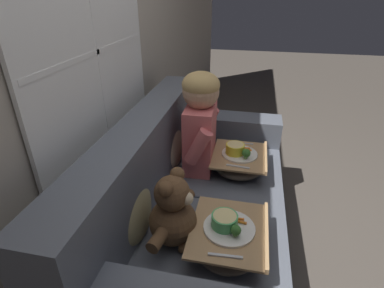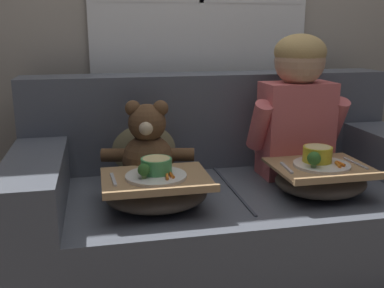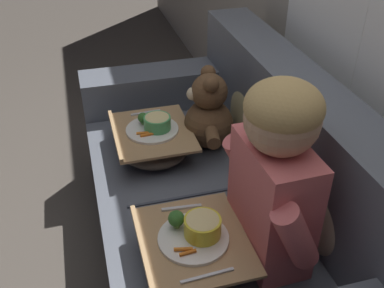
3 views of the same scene
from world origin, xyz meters
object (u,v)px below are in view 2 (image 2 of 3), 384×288
object	(u,v)px
throw_pillow_behind_teddy	(143,137)
lap_tray_child	(320,177)
couch	(224,202)
teddy_bear	(148,150)
lap_tray_teddy	(156,190)
throw_pillow_behind_child	(278,130)
child_figure	(297,100)

from	to	relation	value
throw_pillow_behind_teddy	lap_tray_child	size ratio (longest dim) A/B	0.95
couch	teddy_bear	distance (m)	0.44
throw_pillow_behind_teddy	lap_tray_child	xyz separation A→B (m)	(0.70, -0.47, -0.10)
couch	throw_pillow_behind_teddy	world-z (taller)	couch
throw_pillow_behind_teddy	teddy_bear	size ratio (longest dim) A/B	0.92
couch	lap_tray_teddy	distance (m)	0.46
lap_tray_child	throw_pillow_behind_child	bearing A→B (deg)	89.89
throw_pillow_behind_child	lap_tray_child	size ratio (longest dim) A/B	0.94
throw_pillow_behind_teddy	lap_tray_child	distance (m)	0.85
child_figure	lap_tray_teddy	bearing A→B (deg)	-159.16
couch	throw_pillow_behind_teddy	size ratio (longest dim) A/B	4.81
throw_pillow_behind_teddy	lap_tray_teddy	xyz separation A→B (m)	(-0.00, -0.47, -0.10)
throw_pillow_behind_teddy	child_figure	xyz separation A→B (m)	(0.70, -0.20, 0.19)
lap_tray_child	teddy_bear	bearing A→B (deg)	159.47
throw_pillow_behind_teddy	teddy_bear	xyz separation A→B (m)	(-0.00, -0.20, -0.01)
child_figure	lap_tray_teddy	world-z (taller)	child_figure
couch	lap_tray_child	size ratio (longest dim) A/B	4.57
throw_pillow_behind_child	child_figure	size ratio (longest dim) A/B	0.57
throw_pillow_behind_child	lap_tray_teddy	world-z (taller)	throw_pillow_behind_child
throw_pillow_behind_teddy	teddy_bear	bearing A→B (deg)	-90.27
teddy_bear	lap_tray_child	bearing A→B (deg)	-20.53
couch	child_figure	size ratio (longest dim) A/B	2.79
teddy_bear	couch	bearing A→B (deg)	-2.27
couch	lap_tray_child	world-z (taller)	couch
throw_pillow_behind_child	teddy_bear	bearing A→B (deg)	-163.72
couch	lap_tray_child	bearing A→B (deg)	-35.41
child_figure	throw_pillow_behind_teddy	bearing A→B (deg)	164.01
throw_pillow_behind_child	lap_tray_child	distance (m)	0.48
couch	throw_pillow_behind_child	world-z (taller)	couch
teddy_bear	lap_tray_teddy	distance (m)	0.28
couch	child_figure	xyz separation A→B (m)	(0.35, 0.02, 0.47)
teddy_bear	lap_tray_child	world-z (taller)	teddy_bear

